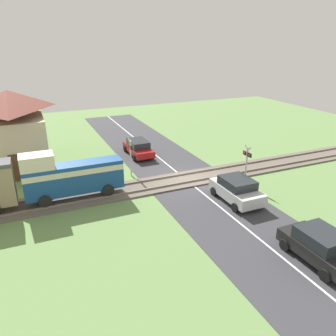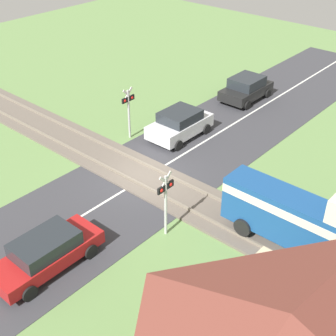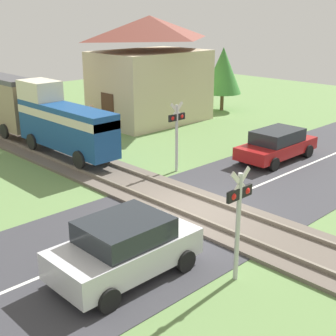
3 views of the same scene
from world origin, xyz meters
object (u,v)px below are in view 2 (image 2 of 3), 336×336
(car_far_side, at_px, (46,252))
(pedestrian_by_station, at_px, (328,335))
(crossing_signal_east_approach, at_px, (166,196))
(crossing_signal_west_approach, at_px, (128,106))
(car_behind_queue, at_px, (246,88))
(car_near_crossing, at_px, (180,124))

(car_far_side, height_order, pedestrian_by_station, pedestrian_by_station)
(car_far_side, distance_m, crossing_signal_east_approach, 4.99)
(car_far_side, xyz_separation_m, pedestrian_by_station, (-3.39, 9.56, 0.03))
(crossing_signal_west_approach, xyz_separation_m, crossing_signal_east_approach, (4.92, 7.03, 0.00))
(car_far_side, height_order, crossing_signal_east_approach, crossing_signal_east_approach)
(car_behind_queue, xyz_separation_m, crossing_signal_west_approach, (8.67, -2.07, 1.11))
(car_near_crossing, bearing_deg, pedestrian_by_station, 57.82)
(car_behind_queue, relative_size, pedestrian_by_station, 2.23)
(crossing_signal_east_approach, distance_m, pedestrian_by_station, 7.64)
(car_near_crossing, bearing_deg, crossing_signal_east_approach, 35.93)
(car_behind_queue, distance_m, crossing_signal_east_approach, 14.51)
(car_far_side, distance_m, pedestrian_by_station, 10.14)
(car_behind_queue, bearing_deg, crossing_signal_east_approach, 20.02)
(crossing_signal_east_approach, bearing_deg, crossing_signal_west_approach, -125.03)
(car_near_crossing, height_order, car_far_side, car_near_crossing)
(car_far_side, relative_size, pedestrian_by_station, 2.54)
(pedestrian_by_station, bearing_deg, crossing_signal_east_approach, -97.57)
(car_behind_queue, bearing_deg, pedestrian_by_station, 40.46)
(pedestrian_by_station, bearing_deg, car_behind_queue, -139.54)
(car_far_side, relative_size, car_behind_queue, 1.14)
(car_far_side, bearing_deg, car_near_crossing, -165.61)
(crossing_signal_east_approach, bearing_deg, car_behind_queue, -159.98)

